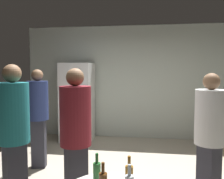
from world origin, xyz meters
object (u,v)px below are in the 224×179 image
at_px(refrigerator, 77,102).
at_px(person_in_teal_shirt, 14,129).
at_px(beer_bottle_green, 97,171).
at_px(person_in_navy_shirt, 38,111).
at_px(person_in_maroon_shirt, 76,131).
at_px(beer_bottle_amber, 129,175).
at_px(person_in_white_shirt, 210,132).

bearing_deg(refrigerator, person_in_teal_shirt, -86.85).
distance_m(refrigerator, beer_bottle_green, 3.72).
xyz_separation_m(refrigerator, person_in_teal_shirt, (0.16, -2.95, 0.09)).
distance_m(person_in_navy_shirt, person_in_teal_shirt, 1.36).
bearing_deg(person_in_maroon_shirt, beer_bottle_amber, 5.62).
height_order(beer_bottle_amber, beer_bottle_green, same).
xyz_separation_m(beer_bottle_amber, person_in_navy_shirt, (-1.66, 1.90, 0.14)).
height_order(refrigerator, person_in_navy_shirt, refrigerator).
xyz_separation_m(person_in_navy_shirt, person_in_maroon_shirt, (1.02, -1.23, 0.00)).
bearing_deg(refrigerator, person_in_maroon_shirt, -73.70).
bearing_deg(person_in_navy_shirt, person_in_teal_shirt, 3.74).
xyz_separation_m(person_in_maroon_shirt, person_in_teal_shirt, (-0.68, -0.08, 0.03)).
relative_size(beer_bottle_green, person_in_white_shirt, 0.14).
relative_size(refrigerator, person_in_navy_shirt, 1.09).
distance_m(refrigerator, beer_bottle_amber, 3.83).
height_order(refrigerator, person_in_maroon_shirt, refrigerator).
bearing_deg(person_in_white_shirt, person_in_navy_shirt, -55.16).
relative_size(beer_bottle_amber, person_in_navy_shirt, 0.14).
height_order(beer_bottle_amber, person_in_navy_shirt, person_in_navy_shirt).
relative_size(person_in_white_shirt, person_in_teal_shirt, 0.94).
distance_m(person_in_navy_shirt, person_in_maroon_shirt, 1.60).
xyz_separation_m(person_in_navy_shirt, person_in_teal_shirt, (0.35, -1.31, 0.03)).
relative_size(person_in_white_shirt, person_in_navy_shirt, 0.97).
bearing_deg(person_in_navy_shirt, beer_bottle_green, 25.49).
height_order(beer_bottle_amber, person_in_teal_shirt, person_in_teal_shirt).
bearing_deg(beer_bottle_amber, refrigerator, 112.56).
bearing_deg(person_in_teal_shirt, person_in_maroon_shirt, 45.35).
bearing_deg(refrigerator, beer_bottle_green, -71.00).
xyz_separation_m(beer_bottle_amber, person_in_teal_shirt, (-1.31, 0.59, 0.17)).
xyz_separation_m(beer_bottle_amber, beer_bottle_green, (-0.26, 0.02, 0.00)).
relative_size(beer_bottle_green, person_in_navy_shirt, 0.14).
bearing_deg(person_in_navy_shirt, person_in_white_shirt, 59.04).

